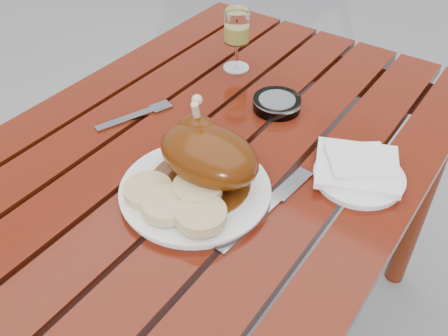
{
  "coord_description": "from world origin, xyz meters",
  "views": [
    {
      "loc": [
        0.48,
        -0.62,
        1.36
      ],
      "look_at": [
        0.09,
        -0.06,
        0.78
      ],
      "focal_mm": 40.0,
      "sensor_mm": 36.0,
      "label": 1
    }
  ],
  "objects_px": {
    "ashtray": "(277,104)",
    "table": "(211,265)",
    "side_plate": "(359,177)",
    "dinner_plate": "(195,191)",
    "wine_glass": "(237,40)"
  },
  "relations": [
    {
      "from": "wine_glass",
      "to": "side_plate",
      "type": "relative_size",
      "value": 0.89
    },
    {
      "from": "table",
      "to": "wine_glass",
      "type": "xyz_separation_m",
      "value": [
        -0.13,
        0.29,
        0.45
      ]
    },
    {
      "from": "table",
      "to": "dinner_plate",
      "type": "distance_m",
      "value": 0.41
    },
    {
      "from": "ashtray",
      "to": "side_plate",
      "type": "bearing_deg",
      "value": -25.51
    },
    {
      "from": "table",
      "to": "ashtray",
      "type": "xyz_separation_m",
      "value": [
        0.04,
        0.19,
        0.39
      ]
    },
    {
      "from": "dinner_plate",
      "to": "ashtray",
      "type": "bearing_deg",
      "value": 93.73
    },
    {
      "from": "wine_glass",
      "to": "ashtray",
      "type": "xyz_separation_m",
      "value": [
        0.17,
        -0.1,
        -0.06
      ]
    },
    {
      "from": "dinner_plate",
      "to": "side_plate",
      "type": "relative_size",
      "value": 1.61
    },
    {
      "from": "table",
      "to": "wine_glass",
      "type": "bearing_deg",
      "value": 113.63
    },
    {
      "from": "dinner_plate",
      "to": "side_plate",
      "type": "bearing_deg",
      "value": 42.57
    },
    {
      "from": "table",
      "to": "wine_glass",
      "type": "distance_m",
      "value": 0.55
    },
    {
      "from": "wine_glass",
      "to": "dinner_plate",
      "type": "bearing_deg",
      "value": -65.13
    },
    {
      "from": "wine_glass",
      "to": "ashtray",
      "type": "bearing_deg",
      "value": -29.28
    },
    {
      "from": "ashtray",
      "to": "table",
      "type": "bearing_deg",
      "value": -102.84
    },
    {
      "from": "table",
      "to": "side_plate",
      "type": "relative_size",
      "value": 7.2
    }
  ]
}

